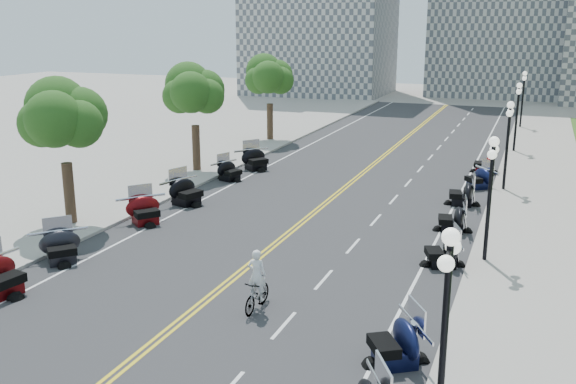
% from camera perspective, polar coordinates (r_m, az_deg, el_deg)
% --- Properties ---
extents(ground, '(160.00, 160.00, 0.00)m').
position_cam_1_polar(ground, '(25.21, -3.77, -6.77)').
color(ground, gray).
extents(road, '(16.00, 90.00, 0.01)m').
position_cam_1_polar(road, '(34.04, 3.38, -0.98)').
color(road, '#333335').
rests_on(road, ground).
extents(centerline_yellow_a, '(0.12, 90.00, 0.00)m').
position_cam_1_polar(centerline_yellow_a, '(34.07, 3.19, -0.95)').
color(centerline_yellow_a, yellow).
rests_on(centerline_yellow_a, road).
extents(centerline_yellow_b, '(0.12, 90.00, 0.00)m').
position_cam_1_polar(centerline_yellow_b, '(34.00, 3.58, -0.99)').
color(centerline_yellow_b, yellow).
rests_on(centerline_yellow_b, road).
extents(edge_line_north, '(0.12, 90.00, 0.00)m').
position_cam_1_polar(edge_line_north, '(32.71, 14.10, -2.06)').
color(edge_line_north, white).
rests_on(edge_line_north, road).
extents(edge_line_south, '(0.12, 90.00, 0.00)m').
position_cam_1_polar(edge_line_south, '(36.45, -6.22, 0.04)').
color(edge_line_south, white).
rests_on(edge_line_south, road).
extents(lane_dash_5, '(0.12, 2.00, 0.00)m').
position_cam_1_polar(lane_dash_5, '(20.68, -0.37, -11.76)').
color(lane_dash_5, white).
rests_on(lane_dash_5, road).
extents(lane_dash_6, '(0.12, 2.00, 0.00)m').
position_cam_1_polar(lane_dash_6, '(24.10, 3.20, -7.77)').
color(lane_dash_6, white).
rests_on(lane_dash_6, road).
extents(lane_dash_7, '(0.12, 2.00, 0.00)m').
position_cam_1_polar(lane_dash_7, '(27.68, 5.81, -4.78)').
color(lane_dash_7, white).
rests_on(lane_dash_7, road).
extents(lane_dash_8, '(0.12, 2.00, 0.00)m').
position_cam_1_polar(lane_dash_8, '(31.36, 7.81, -2.47)').
color(lane_dash_8, white).
rests_on(lane_dash_8, road).
extents(lane_dash_9, '(0.12, 2.00, 0.00)m').
position_cam_1_polar(lane_dash_9, '(35.11, 9.37, -0.65)').
color(lane_dash_9, white).
rests_on(lane_dash_9, road).
extents(lane_dash_10, '(0.12, 2.00, 0.00)m').
position_cam_1_polar(lane_dash_10, '(38.91, 10.64, 0.82)').
color(lane_dash_10, white).
rests_on(lane_dash_10, road).
extents(lane_dash_11, '(0.12, 2.00, 0.00)m').
position_cam_1_polar(lane_dash_11, '(42.75, 11.67, 2.02)').
color(lane_dash_11, white).
rests_on(lane_dash_11, road).
extents(lane_dash_12, '(0.12, 2.00, 0.00)m').
position_cam_1_polar(lane_dash_12, '(46.61, 12.54, 3.03)').
color(lane_dash_12, white).
rests_on(lane_dash_12, road).
extents(lane_dash_13, '(0.12, 2.00, 0.00)m').
position_cam_1_polar(lane_dash_13, '(50.50, 13.27, 3.88)').
color(lane_dash_13, white).
rests_on(lane_dash_13, road).
extents(lane_dash_14, '(0.12, 2.00, 0.00)m').
position_cam_1_polar(lane_dash_14, '(54.40, 13.90, 4.60)').
color(lane_dash_14, white).
rests_on(lane_dash_14, road).
extents(lane_dash_15, '(0.12, 2.00, 0.00)m').
position_cam_1_polar(lane_dash_15, '(58.31, 14.45, 5.23)').
color(lane_dash_15, white).
rests_on(lane_dash_15, road).
extents(lane_dash_16, '(0.12, 2.00, 0.00)m').
position_cam_1_polar(lane_dash_16, '(62.24, 14.93, 5.79)').
color(lane_dash_16, white).
rests_on(lane_dash_16, road).
extents(lane_dash_17, '(0.12, 2.00, 0.00)m').
position_cam_1_polar(lane_dash_17, '(66.17, 15.35, 6.27)').
color(lane_dash_17, white).
rests_on(lane_dash_17, road).
extents(lane_dash_18, '(0.12, 2.00, 0.00)m').
position_cam_1_polar(lane_dash_18, '(70.12, 15.73, 6.70)').
color(lane_dash_18, white).
rests_on(lane_dash_18, road).
extents(lane_dash_19, '(0.12, 2.00, 0.00)m').
position_cam_1_polar(lane_dash_19, '(74.06, 16.07, 7.08)').
color(lane_dash_19, white).
rests_on(lane_dash_19, road).
extents(sidewalk_north, '(5.00, 90.00, 0.15)m').
position_cam_1_polar(sidewalk_north, '(32.49, 21.28, -2.64)').
color(sidewalk_north, '#9E9991').
rests_on(sidewalk_north, ground).
extents(sidewalk_south, '(5.00, 90.00, 0.15)m').
position_cam_1_polar(sidewalk_south, '(38.46, -11.65, 0.70)').
color(sidewalk_south, '#9E9991').
rests_on(sidewalk_south, ground).
extents(street_lamp_1, '(0.50, 1.20, 4.90)m').
position_cam_1_polar(street_lamp_1, '(14.83, 13.71, -12.34)').
color(street_lamp_1, black).
rests_on(street_lamp_1, sidewalk_north).
extents(street_lamp_2, '(0.50, 1.20, 4.90)m').
position_cam_1_polar(street_lamp_2, '(26.07, 17.46, -0.68)').
color(street_lamp_2, black).
rests_on(street_lamp_2, sidewalk_north).
extents(street_lamp_3, '(0.50, 1.20, 4.90)m').
position_cam_1_polar(street_lamp_3, '(37.78, 18.89, 3.87)').
color(street_lamp_3, black).
rests_on(street_lamp_3, sidewalk_north).
extents(street_lamp_4, '(0.50, 1.20, 4.90)m').
position_cam_1_polar(street_lamp_4, '(49.63, 19.65, 6.26)').
color(street_lamp_4, black).
rests_on(street_lamp_4, sidewalk_north).
extents(street_lamp_5, '(0.50, 1.20, 4.90)m').
position_cam_1_polar(street_lamp_5, '(61.54, 20.12, 7.72)').
color(street_lamp_5, black).
rests_on(street_lamp_5, sidewalk_north).
extents(tree_2, '(4.80, 4.80, 9.20)m').
position_cam_1_polar(tree_2, '(30.99, -19.36, 5.62)').
color(tree_2, '#235619').
rests_on(tree_2, sidewalk_south).
extents(tree_3, '(4.80, 4.80, 9.20)m').
position_cam_1_polar(tree_3, '(40.74, -8.32, 8.32)').
color(tree_3, '#235619').
rests_on(tree_3, sidewalk_south).
extents(tree_4, '(4.80, 4.80, 9.20)m').
position_cam_1_polar(tree_4, '(51.46, -1.64, 9.79)').
color(tree_4, '#235619').
rests_on(tree_4, sidewalk_south).
extents(motorcycle_n_4, '(2.87, 2.87, 1.45)m').
position_cam_1_polar(motorcycle_n_4, '(18.52, 9.51, -12.86)').
color(motorcycle_n_4, black).
rests_on(motorcycle_n_4, road).
extents(motorcycle_n_6, '(2.46, 2.46, 1.33)m').
position_cam_1_polar(motorcycle_n_6, '(25.85, 13.55, -5.03)').
color(motorcycle_n_6, black).
rests_on(motorcycle_n_6, road).
extents(motorcycle_n_7, '(2.22, 2.22, 1.34)m').
position_cam_1_polar(motorcycle_n_7, '(30.20, 14.40, -2.19)').
color(motorcycle_n_7, black).
rests_on(motorcycle_n_7, road).
extents(motorcycle_n_8, '(2.26, 2.26, 1.39)m').
position_cam_1_polar(motorcycle_n_8, '(34.65, 15.20, -0.02)').
color(motorcycle_n_8, black).
rests_on(motorcycle_n_8, road).
extents(motorcycle_n_9, '(2.68, 2.68, 1.33)m').
position_cam_1_polar(motorcycle_n_9, '(38.45, 16.57, 1.29)').
color(motorcycle_n_9, black).
rests_on(motorcycle_n_9, road).
extents(motorcycle_n_10, '(1.94, 1.94, 1.34)m').
position_cam_1_polar(motorcycle_n_10, '(42.54, 17.05, 2.52)').
color(motorcycle_n_10, '#590A0C').
rests_on(motorcycle_n_10, road).
extents(motorcycle_s_4, '(2.52, 2.52, 1.53)m').
position_cam_1_polar(motorcycle_s_4, '(24.66, -24.25, -6.70)').
color(motorcycle_s_4, '#590A0C').
rests_on(motorcycle_s_4, road).
extents(motorcycle_s_5, '(2.85, 2.85, 1.41)m').
position_cam_1_polar(motorcycle_s_5, '(27.06, -19.55, -4.50)').
color(motorcycle_s_5, black).
rests_on(motorcycle_s_5, road).
extents(motorcycle_s_6, '(2.93, 2.93, 1.46)m').
position_cam_1_polar(motorcycle_s_6, '(31.09, -12.62, -1.48)').
color(motorcycle_s_6, '#590A0C').
rests_on(motorcycle_s_6, road).
extents(motorcycle_s_7, '(2.78, 2.78, 1.54)m').
position_cam_1_polar(motorcycle_s_7, '(33.93, -9.03, 0.14)').
color(motorcycle_s_7, black).
rests_on(motorcycle_s_7, road).
extents(motorcycle_s_8, '(2.37, 2.37, 1.31)m').
position_cam_1_polar(motorcycle_s_8, '(38.88, -5.22, 1.97)').
color(motorcycle_s_8, black).
rests_on(motorcycle_s_8, road).
extents(motorcycle_s_9, '(3.04, 3.04, 1.52)m').
position_cam_1_polar(motorcycle_s_9, '(41.61, -2.89, 3.02)').
color(motorcycle_s_9, black).
rests_on(motorcycle_s_9, road).
extents(bicycle, '(0.54, 1.83, 1.10)m').
position_cam_1_polar(bicycle, '(21.53, -2.76, -9.07)').
color(bicycle, '#A51414').
rests_on(bicycle, road).
extents(cyclist_rider, '(0.64, 0.42, 1.77)m').
position_cam_1_polar(cyclist_rider, '(20.99, -2.81, -5.49)').
color(cyclist_rider, white).
rests_on(cyclist_rider, bicycle).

